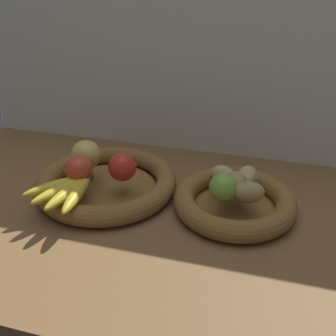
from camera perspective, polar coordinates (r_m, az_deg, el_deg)
name	(u,v)px	position (r cm, az deg, el deg)	size (l,w,h in cm)	color
ground_plane	(175,204)	(100.91, 1.07, -5.14)	(140.00, 90.00, 3.00)	brown
back_wall	(204,60)	(116.58, 5.09, 15.01)	(140.00, 3.00, 55.00)	silver
fruit_bowl_left	(107,183)	(103.49, -8.74, -2.09)	(35.65, 35.65, 4.98)	brown
fruit_bowl_right	(234,202)	(96.07, 9.44, -4.75)	(28.87, 28.87, 4.98)	brown
apple_red_right	(122,167)	(97.36, -6.53, 0.13)	(6.92, 6.92, 6.92)	red
apple_golden_left	(86,155)	(104.05, -11.60, 1.85)	(7.57, 7.57, 7.57)	#DBB756
apple_red_front	(79,169)	(98.18, -12.61, -0.19)	(6.83, 6.83, 6.83)	#CC422D
banana_bunch_front	(66,190)	(94.50, -14.26, -3.03)	(14.59, 17.40, 2.74)	gold
potato_large	(236,183)	(93.39, 9.69, -2.09)	(6.14, 4.92, 5.01)	#A38451
potato_oblong	(223,175)	(96.07, 7.83, -1.06)	(6.42, 4.40, 4.87)	tan
potato_back	(247,177)	(97.18, 11.12, -1.21)	(8.36, 4.60, 4.25)	tan
potato_small	(248,192)	(90.61, 11.39, -3.37)	(7.14, 4.99, 4.79)	#A38451
lime_near	(223,187)	(90.03, 7.85, -2.69)	(6.34, 6.34, 6.34)	#7AAD3D
chili_pepper	(236,186)	(95.07, 9.72, -2.48)	(2.23, 2.23, 13.81)	red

